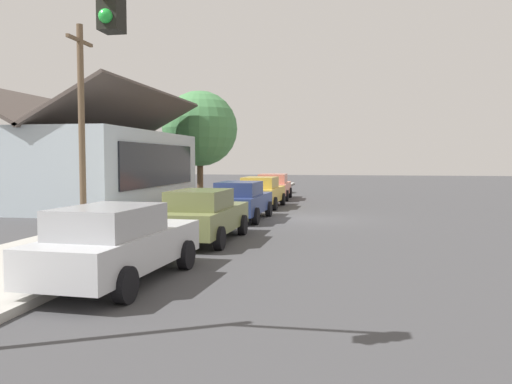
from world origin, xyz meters
TOP-DOWN VIEW (x-y plane):
  - ground_plane at (0.00, 0.00)m, footprint 120.00×120.00m
  - sidewalk_curb at (0.00, 5.60)m, footprint 60.00×4.20m
  - car_silver at (-12.13, 2.87)m, footprint 4.80×2.13m
  - car_olive at (-6.67, 2.61)m, footprint 4.79×2.00m
  - car_navy at (-1.02, 2.61)m, footprint 4.71×2.05m
  - car_mustard at (4.53, 2.69)m, footprint 4.61×2.10m
  - car_coral at (10.08, 2.84)m, footprint 4.80×2.18m
  - storefront_building at (4.62, 11.98)m, footprint 13.58×7.95m
  - shade_tree at (14.11, 8.70)m, footprint 5.34×5.34m
  - utility_pole_wooden at (-3.61, 8.20)m, footprint 1.80×0.24m
  - fire_hydrant_red at (5.45, 4.20)m, footprint 0.22×0.22m

SIDE VIEW (x-z plane):
  - ground_plane at x=0.00m, z-range 0.00..0.00m
  - sidewalk_curb at x=0.00m, z-range 0.00..0.16m
  - fire_hydrant_red at x=5.45m, z-range 0.14..0.85m
  - car_silver at x=-12.13m, z-range 0.02..1.61m
  - car_olive at x=-6.67m, z-range 0.02..1.61m
  - car_navy at x=-1.02m, z-range 0.02..1.61m
  - car_mustard at x=4.53m, z-range 0.02..1.61m
  - car_coral at x=10.08m, z-range 0.02..1.61m
  - storefront_building at x=4.62m, z-range -0.94..5.18m
  - utility_pole_wooden at x=-3.61m, z-range 0.18..7.68m
  - shade_tree at x=14.11m, z-range 0.98..8.31m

